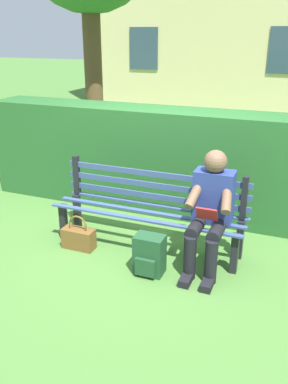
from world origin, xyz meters
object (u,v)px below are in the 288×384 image
(park_bench, at_px, (150,207))
(handbag, at_px, (79,238))
(person_seated, at_px, (210,208))
(backpack, at_px, (149,255))

(park_bench, xyz_separation_m, handbag, (0.68, 0.37, -0.33))
(park_bench, distance_m, person_seated, 0.72)
(park_bench, xyz_separation_m, backpack, (-0.20, 0.54, -0.26))
(person_seated, bearing_deg, park_bench, -14.52)
(backpack, relative_size, handbag, 1.03)
(person_seated, height_order, handbag, person_seated)
(person_seated, bearing_deg, handbag, 7.89)
(handbag, bearing_deg, person_seated, -172.11)
(backpack, distance_m, handbag, 0.90)
(backpack, bearing_deg, park_bench, -69.52)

